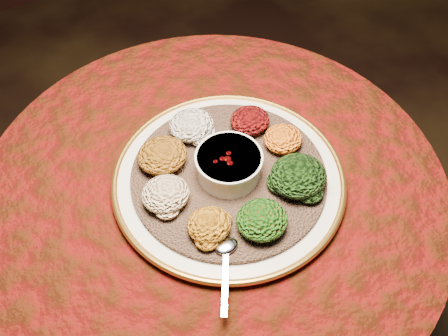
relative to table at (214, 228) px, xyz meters
name	(u,v)px	position (x,y,z in m)	size (l,w,h in m)	color
table	(214,228)	(0.00, 0.00, 0.00)	(0.96, 0.96, 0.73)	black
platter	(229,179)	(0.03, -0.02, 0.19)	(0.47, 0.47, 0.02)	beige
injera	(229,175)	(0.03, -0.02, 0.20)	(0.39, 0.39, 0.01)	brown
stew_bowl	(229,164)	(0.03, -0.02, 0.24)	(0.13, 0.13, 0.05)	silver
spoon	(226,251)	(-0.06, -0.17, 0.21)	(0.09, 0.13, 0.01)	silver
portion_ayib	(191,125)	(0.01, 0.12, 0.23)	(0.09, 0.09, 0.05)	silver
portion_kitfo	(250,120)	(0.13, 0.07, 0.23)	(0.08, 0.08, 0.04)	black
portion_tikil	(283,139)	(0.16, 0.00, 0.23)	(0.08, 0.08, 0.04)	#A7790D
portion_gomen	(298,176)	(0.13, -0.10, 0.23)	(0.11, 0.11, 0.05)	black
portion_mixveg	(262,220)	(0.02, -0.15, 0.23)	(0.10, 0.09, 0.05)	#983409
portion_kik	(209,225)	(-0.06, -0.11, 0.23)	(0.08, 0.08, 0.04)	#B67010
portion_timatim	(166,194)	(-0.11, -0.02, 0.23)	(0.09, 0.09, 0.04)	maroon
portion_shiro	(162,155)	(-0.07, 0.07, 0.23)	(0.10, 0.10, 0.05)	#914B11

